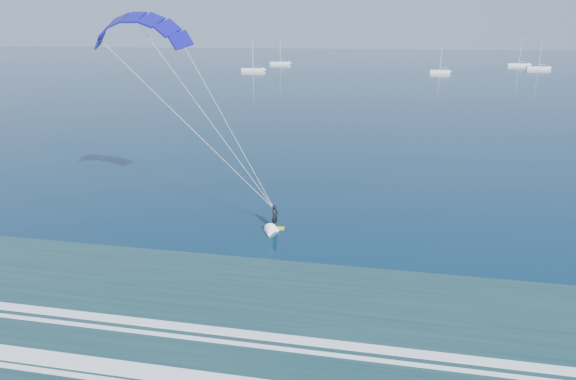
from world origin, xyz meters
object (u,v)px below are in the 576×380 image
(sailboat_0, at_px, (253,69))
(sailboat_1, at_px, (280,63))
(kitesurfer_rig, at_px, (207,118))
(sailboat_2, at_px, (440,71))
(sailboat_4, at_px, (538,68))
(sailboat_3, at_px, (519,64))

(sailboat_0, bearing_deg, sailboat_1, 88.01)
(kitesurfer_rig, xyz_separation_m, sailboat_2, (30.77, 170.37, -8.73))
(kitesurfer_rig, relative_size, sailboat_2, 1.76)
(sailboat_1, bearing_deg, sailboat_4, -5.46)
(kitesurfer_rig, bearing_deg, sailboat_0, 103.99)
(kitesurfer_rig, height_order, sailboat_4, kitesurfer_rig)
(kitesurfer_rig, bearing_deg, sailboat_4, 69.93)
(sailboat_0, height_order, sailboat_1, sailboat_1)
(sailboat_0, xyz_separation_m, sailboat_2, (72.00, 4.81, -0.01))
(kitesurfer_rig, bearing_deg, sailboat_2, 79.76)
(sailboat_0, height_order, sailboat_4, sailboat_0)
(sailboat_2, xyz_separation_m, sailboat_3, (38.56, 48.88, 0.02))
(sailboat_2, xyz_separation_m, sailboat_4, (41.85, 28.42, 0.01))
(sailboat_3, distance_m, sailboat_4, 20.72)
(sailboat_4, bearing_deg, sailboat_0, -163.73)
(sailboat_1, distance_m, sailboat_2, 80.63)
(sailboat_1, distance_m, sailboat_4, 112.84)
(sailboat_2, relative_size, sailboat_3, 0.78)
(sailboat_3, bearing_deg, kitesurfer_rig, -107.55)
(sailboat_0, xyz_separation_m, sailboat_3, (110.57, 53.69, 0.00))
(kitesurfer_rig, relative_size, sailboat_4, 1.45)
(sailboat_1, distance_m, sailboat_3, 109.48)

